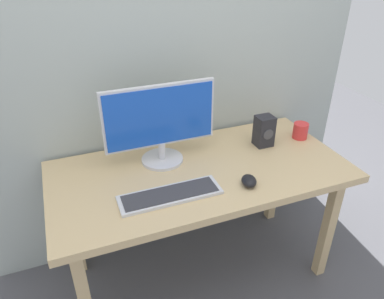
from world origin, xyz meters
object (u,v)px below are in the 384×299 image
keyboard_primary (170,195)px  desk (200,181)px  monitor (160,122)px  mouse (249,181)px  coffee_mug (300,131)px  speaker_right (264,131)px

keyboard_primary → desk: bearing=36.6°
monitor → mouse: (0.31, -0.36, -0.20)m
monitor → coffee_mug: bearing=-4.0°
monitor → speaker_right: monitor is taller
mouse → speaker_right: (0.26, 0.31, 0.06)m
desk → speaker_right: bearing=13.6°
desk → coffee_mug: coffee_mug is taller
desk → keyboard_primary: keyboard_primary is taller
monitor → keyboard_primary: size_ratio=1.22×
monitor → speaker_right: size_ratio=3.29×
speaker_right → monitor: bearing=174.9°
keyboard_primary → speaker_right: bearing=22.4°
desk → coffee_mug: (0.65, 0.09, 0.12)m
desk → monitor: size_ratio=2.63×
speaker_right → coffee_mug: speaker_right is taller
keyboard_primary → speaker_right: 0.68m
mouse → coffee_mug: (0.50, 0.30, 0.02)m
keyboard_primary → mouse: size_ratio=4.90×
desk → mouse: bearing=-53.1°
desk → keyboard_primary: size_ratio=3.20×
monitor → mouse: size_ratio=5.96×
desk → coffee_mug: bearing=8.2°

